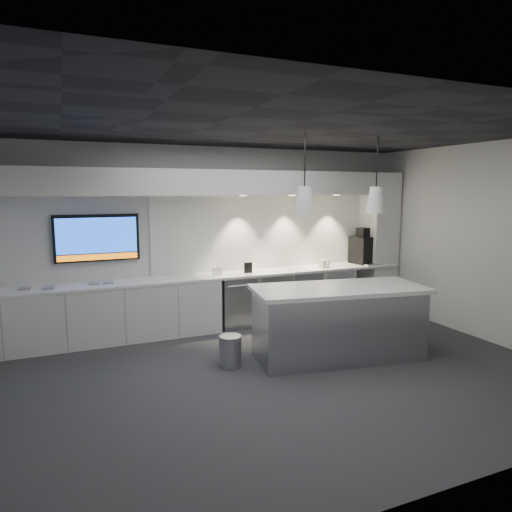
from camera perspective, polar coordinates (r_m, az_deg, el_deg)
name	(u,v)px	position (r m, az deg, el deg)	size (l,w,h in m)	color
floor	(278,374)	(5.89, 2.80, -14.58)	(7.00, 7.00, 0.00)	#323235
ceiling	(280,128)	(5.48, 3.03, 15.74)	(7.00, 7.00, 0.00)	black
wall_back	(215,237)	(7.79, -5.19, 2.44)	(7.00, 7.00, 0.00)	silver
wall_front	(435,303)	(3.46, 21.48, -5.45)	(7.00, 7.00, 0.00)	silver
wall_right	(489,243)	(7.69, 27.07, 1.48)	(7.00, 7.00, 0.00)	silver
back_counter	(221,276)	(7.58, -4.37, -2.46)	(6.80, 0.65, 0.04)	white
left_base_cabinets	(113,313)	(7.32, -17.50, -6.82)	(3.30, 0.63, 0.86)	silver
fridge_unit_a	(236,301)	(7.76, -2.57, -5.63)	(0.60, 0.61, 0.85)	#9C9FA5
fridge_unit_b	(269,298)	(7.99, 1.68, -5.21)	(0.60, 0.61, 0.85)	#9C9FA5
fridge_unit_c	(301,294)	(8.27, 5.65, -4.79)	(0.60, 0.61, 0.85)	#9C9FA5
fridge_unit_d	(331,291)	(8.58, 9.35, -4.37)	(0.60, 0.61, 0.85)	#9C9FA5
backsplash	(279,231)	(8.22, 2.84, 3.11)	(4.60, 0.03, 1.30)	silver
soffit	(220,183)	(7.47, -4.56, 9.11)	(6.90, 0.60, 0.40)	silver
column	(378,242)	(9.07, 15.06, 1.73)	(0.55, 0.55, 2.60)	silver
wall_tv	(97,238)	(7.38, -19.25, 2.15)	(1.25, 0.07, 0.72)	black
island	(338,322)	(6.40, 10.22, -8.10)	(2.46, 1.36, 0.99)	#9C9FA5
bin	(230,351)	(6.08, -3.23, -11.76)	(0.29, 0.29, 0.41)	#9C9FA5
coffee_machine	(363,249)	(8.87, 13.25, 0.87)	(0.42, 0.58, 0.68)	black
sign_black	(248,268)	(7.67, -0.99, -1.47)	(0.14, 0.02, 0.18)	black
sign_white	(217,272)	(7.44, -4.84, -1.96)	(0.18, 0.02, 0.14)	white
cup_cluster	(324,264)	(8.28, 8.53, -0.98)	(0.17, 0.17, 0.14)	silver
tray_a	(24,289)	(7.19, -26.98, -3.66)	(0.16, 0.16, 0.03)	gray
tray_b	(49,288)	(7.09, -24.45, -3.66)	(0.16, 0.16, 0.03)	gray
tray_c	(94,283)	(7.18, -19.57, -3.25)	(0.16, 0.16, 0.03)	gray
tray_d	(108,282)	(7.19, -18.04, -3.16)	(0.16, 0.16, 0.03)	gray
pendant_left	(304,200)	(5.85, 6.06, 6.93)	(0.25, 0.25, 1.06)	silver
pendant_right	(376,200)	(6.47, 14.74, 6.82)	(0.25, 0.25, 1.06)	silver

